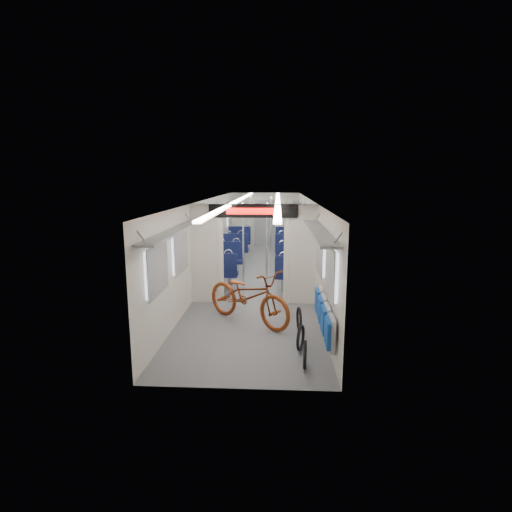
% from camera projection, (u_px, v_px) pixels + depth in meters
% --- Properties ---
extents(carriage, '(12.00, 12.02, 2.31)m').
position_uv_depth(carriage, '(257.00, 230.00, 10.86)').
color(carriage, '#515456').
rests_on(carriage, ground).
extents(bicycle, '(2.12, 1.91, 1.12)m').
position_uv_depth(bicycle, '(248.00, 296.00, 7.97)').
color(bicycle, maroon).
rests_on(bicycle, ground).
extents(flip_bench, '(0.12, 2.08, 0.49)m').
position_uv_depth(flip_bench, '(324.00, 315.00, 6.79)').
color(flip_bench, gray).
rests_on(flip_bench, carriage).
extents(bike_hoop_a, '(0.09, 0.45, 0.45)m').
position_uv_depth(bike_hoop_a, '(305.00, 356.00, 6.07)').
color(bike_hoop_a, black).
rests_on(bike_hoop_a, ground).
extents(bike_hoop_b, '(0.18, 0.45, 0.45)m').
position_uv_depth(bike_hoop_b, '(301.00, 339.00, 6.71)').
color(bike_hoop_b, black).
rests_on(bike_hoop_b, ground).
extents(bike_hoop_c, '(0.10, 0.46, 0.46)m').
position_uv_depth(bike_hoop_c, '(299.00, 320.00, 7.62)').
color(bike_hoop_c, black).
rests_on(bike_hoop_c, ground).
extents(seat_bay_near_left, '(0.91, 2.06, 1.10)m').
position_uv_depth(seat_bay_near_left, '(225.00, 262.00, 11.26)').
color(seat_bay_near_left, '#0D1339').
rests_on(seat_bay_near_left, ground).
extents(seat_bay_near_right, '(0.89, 1.96, 1.06)m').
position_uv_depth(seat_bay_near_right, '(291.00, 265.00, 11.00)').
color(seat_bay_near_right, '#0D1339').
rests_on(seat_bay_near_right, ground).
extents(seat_bay_far_left, '(0.93, 2.19, 1.14)m').
position_uv_depth(seat_bay_far_left, '(237.00, 242.00, 14.84)').
color(seat_bay_far_left, '#0D1339').
rests_on(seat_bay_far_left, ground).
extents(seat_bay_far_right, '(0.93, 2.16, 1.12)m').
position_uv_depth(seat_bay_far_right, '(288.00, 242.00, 14.79)').
color(seat_bay_far_right, '#0D1339').
rests_on(seat_bay_far_right, ground).
extents(stanchion_near_left, '(0.04, 0.04, 2.30)m').
position_uv_depth(stanchion_near_left, '(243.00, 249.00, 9.84)').
color(stanchion_near_left, silver).
rests_on(stanchion_near_left, ground).
extents(stanchion_near_right, '(0.04, 0.04, 2.30)m').
position_uv_depth(stanchion_near_right, '(267.00, 249.00, 9.83)').
color(stanchion_near_right, silver).
rests_on(stanchion_near_right, ground).
extents(stanchion_far_left, '(0.04, 0.04, 2.30)m').
position_uv_depth(stanchion_far_left, '(251.00, 231.00, 13.25)').
color(stanchion_far_left, silver).
rests_on(stanchion_far_left, ground).
extents(stanchion_far_right, '(0.04, 0.04, 2.30)m').
position_uv_depth(stanchion_far_right, '(271.00, 233.00, 12.87)').
color(stanchion_far_right, silver).
rests_on(stanchion_far_right, ground).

